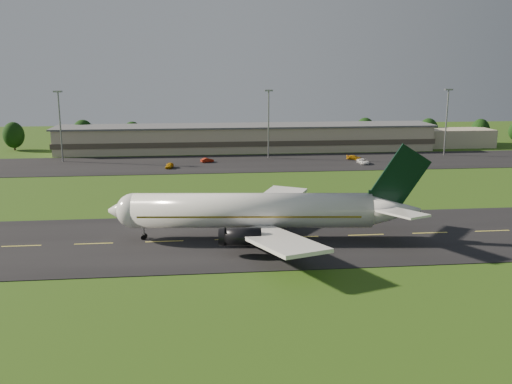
{
  "coord_description": "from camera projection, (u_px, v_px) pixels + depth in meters",
  "views": [
    {
      "loc": [
        -16.7,
        -87.84,
        27.73
      ],
      "look_at": [
        -6.44,
        8.0,
        6.0
      ],
      "focal_mm": 40.0,
      "sensor_mm": 36.0,
      "label": 1
    }
  ],
  "objects": [
    {
      "name": "service_vehicle_a",
      "position": [
        169.0,
        165.0,
        154.36
      ],
      "size": [
        2.4,
        4.48,
        1.45
      ],
      "primitive_type": "imported",
      "rotation": [
        0.0,
        0.0,
        -0.17
      ],
      "color": "#C08A0B",
      "rests_on": "apron"
    },
    {
      "name": "terminal",
      "position": [
        266.0,
        138.0,
        186.11
      ],
      "size": [
        145.0,
        16.0,
        8.4
      ],
      "color": "#BBAB8F",
      "rests_on": "ground"
    },
    {
      "name": "service_vehicle_b",
      "position": [
        207.0,
        160.0,
        163.38
      ],
      "size": [
        3.97,
        2.72,
        1.24
      ],
      "primitive_type": "imported",
      "rotation": [
        0.0,
        0.0,
        1.99
      ],
      "color": "maroon",
      "rests_on": "apron"
    },
    {
      "name": "apron",
      "position": [
        255.0,
        163.0,
        162.86
      ],
      "size": [
        260.0,
        30.0,
        0.1
      ],
      "primitive_type": "cube",
      "color": "black",
      "rests_on": "ground"
    },
    {
      "name": "tree_line",
      "position": [
        324.0,
        131.0,
        197.1
      ],
      "size": [
        199.46,
        9.44,
        10.31
      ],
      "color": "black",
      "rests_on": "ground"
    },
    {
      "name": "service_vehicle_c",
      "position": [
        363.0,
        161.0,
        160.93
      ],
      "size": [
        2.69,
        5.2,
        1.4
      ],
      "primitive_type": "imported",
      "rotation": [
        0.0,
        0.0,
        0.07
      ],
      "color": "white",
      "rests_on": "apron"
    },
    {
      "name": "light_mast_west",
      "position": [
        60.0,
        118.0,
        162.12
      ],
      "size": [
        2.4,
        1.2,
        20.35
      ],
      "color": "gray",
      "rests_on": "ground"
    },
    {
      "name": "airliner",
      "position": [
        258.0,
        211.0,
        91.19
      ],
      "size": [
        51.25,
        41.97,
        15.57
      ],
      "rotation": [
        0.0,
        0.0,
        -0.1
      ],
      "color": "white",
      "rests_on": "ground"
    },
    {
      "name": "ground",
      "position": [
        300.0,
        238.0,
        93.03
      ],
      "size": [
        360.0,
        360.0,
        0.0
      ],
      "primitive_type": "plane",
      "color": "#234210",
      "rests_on": "ground"
    },
    {
      "name": "light_mast_east",
      "position": [
        447.0,
        114.0,
        174.06
      ],
      "size": [
        2.4,
        1.2,
        20.35
      ],
      "color": "gray",
      "rests_on": "ground"
    },
    {
      "name": "taxiway",
      "position": [
        300.0,
        237.0,
        93.02
      ],
      "size": [
        220.0,
        30.0,
        0.1
      ],
      "primitive_type": "cube",
      "color": "black",
      "rests_on": "ground"
    },
    {
      "name": "service_vehicle_d",
      "position": [
        354.0,
        157.0,
        167.85
      ],
      "size": [
        4.83,
        3.29,
        1.3
      ],
      "primitive_type": "imported",
      "rotation": [
        0.0,
        0.0,
        1.21
      ],
      "color": "orange",
      "rests_on": "apron"
    },
    {
      "name": "light_mast_centre",
      "position": [
        269.0,
        116.0,
        168.35
      ],
      "size": [
        2.4,
        1.2,
        20.35
      ],
      "color": "gray",
      "rests_on": "ground"
    }
  ]
}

